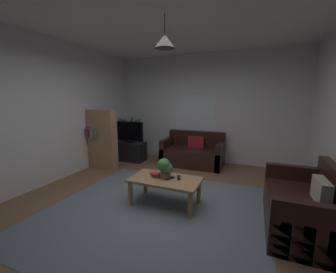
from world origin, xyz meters
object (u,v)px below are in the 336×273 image
(potted_plant_on_table, at_px, (165,168))
(couch_under_window, at_px, (193,154))
(pendant_lamp, at_px, (165,41))
(book_on_table_0, at_px, (156,176))
(tv, at_px, (128,132))
(remote_on_table_1, at_px, (179,177))
(book_on_table_2, at_px, (155,174))
(tv_stand, at_px, (129,151))
(couch_right_side, at_px, (305,208))
(book_on_table_1, at_px, (156,175))
(coffee_table, at_px, (165,183))
(bookshelf_corner, at_px, (102,139))
(potted_palm_corner, at_px, (131,135))
(remote_on_table_0, at_px, (170,178))

(potted_plant_on_table, bearing_deg, couch_under_window, 94.05)
(potted_plant_on_table, height_order, pendant_lamp, pendant_lamp)
(book_on_table_0, relative_size, tv, 0.14)
(remote_on_table_1, bearing_deg, book_on_table_0, -7.68)
(book_on_table_2, distance_m, tv_stand, 2.56)
(couch_right_side, distance_m, book_on_table_1, 2.05)
(coffee_table, bearing_deg, book_on_table_2, -179.18)
(book_on_table_1, distance_m, bookshelf_corner, 2.20)
(couch_under_window, height_order, bookshelf_corner, bookshelf_corner)
(book_on_table_1, height_order, bookshelf_corner, bookshelf_corner)
(couch_under_window, xyz_separation_m, potted_plant_on_table, (0.15, -2.12, 0.31))
(tv, height_order, pendant_lamp, pendant_lamp)
(couch_under_window, height_order, potted_plant_on_table, couch_under_window)
(bookshelf_corner, height_order, pendant_lamp, pendant_lamp)
(remote_on_table_1, bearing_deg, bookshelf_corner, -45.38)
(coffee_table, xyz_separation_m, book_on_table_2, (-0.17, -0.00, 0.13))
(remote_on_table_1, bearing_deg, potted_palm_corner, -66.73)
(remote_on_table_1, height_order, potted_palm_corner, potted_palm_corner)
(potted_palm_corner, distance_m, pendant_lamp, 3.64)
(remote_on_table_1, relative_size, pendant_lamp, 0.35)
(couch_right_side, bearing_deg, book_on_table_0, -87.88)
(potted_plant_on_table, distance_m, pendant_lamp, 1.85)
(couch_right_side, distance_m, tv_stand, 4.19)
(pendant_lamp, bearing_deg, remote_on_table_1, 27.13)
(couch_right_side, bearing_deg, coffee_table, -87.49)
(book_on_table_1, bearing_deg, couch_under_window, 90.30)
(remote_on_table_1, relative_size, tv_stand, 0.18)
(book_on_table_2, height_order, remote_on_table_1, book_on_table_2)
(book_on_table_0, xyz_separation_m, bookshelf_corner, (-1.92, 1.05, 0.27))
(book_on_table_1, height_order, potted_palm_corner, potted_palm_corner)
(couch_right_side, relative_size, remote_on_table_1, 8.83)
(tv, distance_m, bookshelf_corner, 0.83)
(couch_right_side, xyz_separation_m, potted_palm_corner, (-3.99, 2.25, 0.34))
(couch_under_window, bearing_deg, coffee_table, -85.62)
(book_on_table_1, xyz_separation_m, bookshelf_corner, (-1.92, 1.05, 0.25))
(coffee_table, distance_m, tv, 2.69)
(book_on_table_2, bearing_deg, tv_stand, 132.45)
(coffee_table, distance_m, potted_plant_on_table, 0.23)
(remote_on_table_1, bearing_deg, coffee_table, 4.65)
(book_on_table_0, height_order, tv_stand, tv_stand)
(tv_stand, bearing_deg, potted_palm_corner, 115.22)
(book_on_table_0, xyz_separation_m, pendant_lamp, (0.15, -0.01, 2.01))
(book_on_table_1, xyz_separation_m, potted_palm_corner, (-1.95, 2.33, 0.16))
(couch_under_window, height_order, book_on_table_0, couch_under_window)
(remote_on_table_0, relative_size, bookshelf_corner, 0.11)
(couch_right_side, xyz_separation_m, book_on_table_0, (-2.04, -0.08, 0.15))
(potted_palm_corner, bearing_deg, remote_on_table_0, -46.87)
(couch_right_side, bearing_deg, tv_stand, -115.44)
(coffee_table, xyz_separation_m, pendant_lamp, (-0.00, 0.00, 2.08))
(tv, bearing_deg, pendant_lamp, -44.53)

